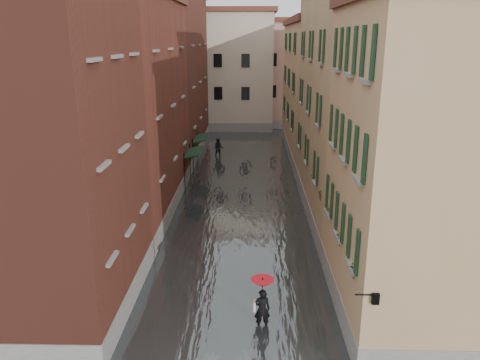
# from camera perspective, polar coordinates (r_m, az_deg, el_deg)

# --- Properties ---
(ground) EXTENTS (120.00, 120.00, 0.00)m
(ground) POSITION_cam_1_polar(r_m,az_deg,el_deg) (21.08, -0.54, -12.56)
(ground) COLOR #565658
(ground) RESTS_ON ground
(floodwater) EXTENTS (10.00, 60.00, 0.20)m
(floodwater) POSITION_cam_1_polar(r_m,az_deg,el_deg) (32.98, 0.20, -1.19)
(floodwater) COLOR #43494A
(floodwater) RESTS_ON ground
(building_left_near) EXTENTS (6.00, 8.00, 13.00)m
(building_left_near) POSITION_cam_1_polar(r_m,az_deg,el_deg) (18.44, -23.16, 3.41)
(building_left_near) COLOR brown
(building_left_near) RESTS_ON ground
(building_left_mid) EXTENTS (6.00, 14.00, 12.50)m
(building_left_mid) POSITION_cam_1_polar(r_m,az_deg,el_deg) (28.67, -14.23, 8.17)
(building_left_mid) COLOR brown
(building_left_mid) RESTS_ON ground
(building_left_far) EXTENTS (6.00, 16.00, 14.00)m
(building_left_far) POSITION_cam_1_polar(r_m,az_deg,el_deg) (43.14, -9.04, 12.29)
(building_left_far) COLOR brown
(building_left_far) RESTS_ON ground
(building_right_near) EXTENTS (6.00, 8.00, 11.50)m
(building_right_near) POSITION_cam_1_polar(r_m,az_deg,el_deg) (18.13, 21.88, 0.89)
(building_right_near) COLOR tan
(building_right_near) RESTS_ON ground
(building_right_mid) EXTENTS (6.00, 14.00, 13.00)m
(building_right_mid) POSITION_cam_1_polar(r_m,az_deg,el_deg) (28.33, 14.51, 8.56)
(building_right_mid) COLOR tan
(building_right_mid) RESTS_ON ground
(building_right_far) EXTENTS (6.00, 16.00, 11.50)m
(building_right_far) POSITION_cam_1_polar(r_m,az_deg,el_deg) (43.05, 10.03, 10.56)
(building_right_far) COLOR tan
(building_right_far) RESTS_ON ground
(building_end_cream) EXTENTS (12.00, 9.00, 13.00)m
(building_end_cream) POSITION_cam_1_polar(r_m,az_deg,el_deg) (56.58, -2.38, 13.05)
(building_end_cream) COLOR beige
(building_end_cream) RESTS_ON ground
(building_end_pink) EXTENTS (10.00, 9.00, 12.00)m
(building_end_pink) POSITION_cam_1_polar(r_m,az_deg,el_deg) (58.74, 6.77, 12.61)
(building_end_pink) COLOR tan
(building_end_pink) RESTS_ON ground
(awning_near) EXTENTS (1.09, 3.14, 2.80)m
(awning_near) POSITION_cam_1_polar(r_m,az_deg,el_deg) (33.68, -5.70, 3.31)
(awning_near) COLOR #15301D
(awning_near) RESTS_ON ground
(awning_far) EXTENTS (1.09, 3.19, 2.80)m
(awning_far) POSITION_cam_1_polar(r_m,az_deg,el_deg) (38.40, -4.84, 5.04)
(awning_far) COLOR #15301D
(awning_far) RESTS_ON ground
(wall_lantern) EXTENTS (0.71, 0.22, 0.35)m
(wall_lantern) POSITION_cam_1_polar(r_m,az_deg,el_deg) (14.84, 16.07, -13.62)
(wall_lantern) COLOR black
(wall_lantern) RESTS_ON ground
(window_planters) EXTENTS (0.59, 11.19, 0.84)m
(window_planters) POSITION_cam_1_polar(r_m,az_deg,el_deg) (20.30, 11.19, -3.17)
(window_planters) COLOR #9C3D33
(window_planters) RESTS_ON ground
(pedestrian_main) EXTENTS (0.88, 0.88, 2.06)m
(pedestrian_main) POSITION_cam_1_polar(r_m,az_deg,el_deg) (17.63, 2.72, -14.44)
(pedestrian_main) COLOR black
(pedestrian_main) RESTS_ON ground
(pedestrian_far) EXTENTS (0.93, 0.74, 1.82)m
(pedestrian_far) POSITION_cam_1_polar(r_m,az_deg,el_deg) (41.83, -2.62, 3.88)
(pedestrian_far) COLOR black
(pedestrian_far) RESTS_ON ground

